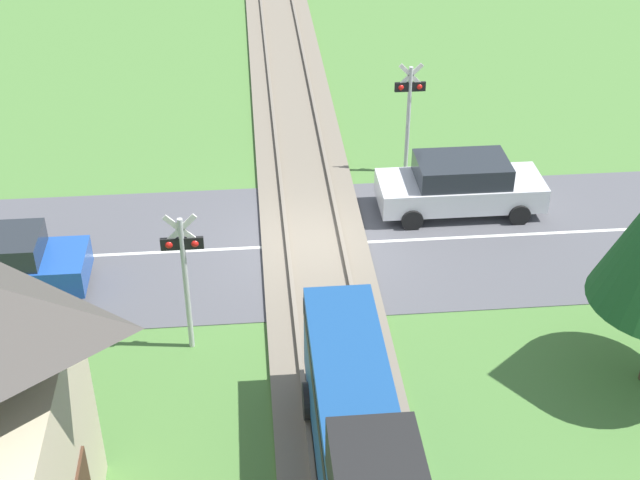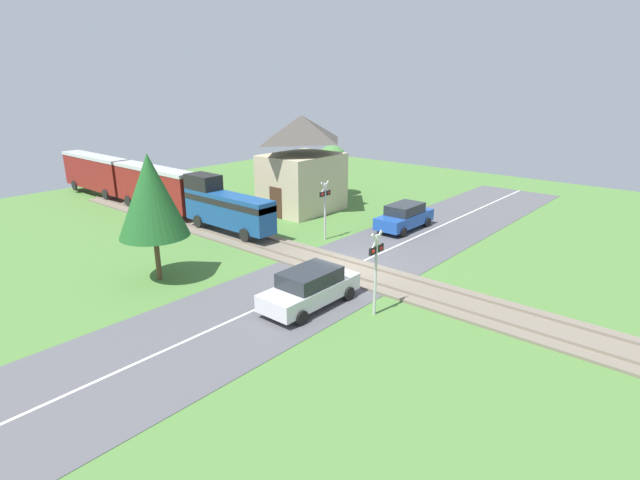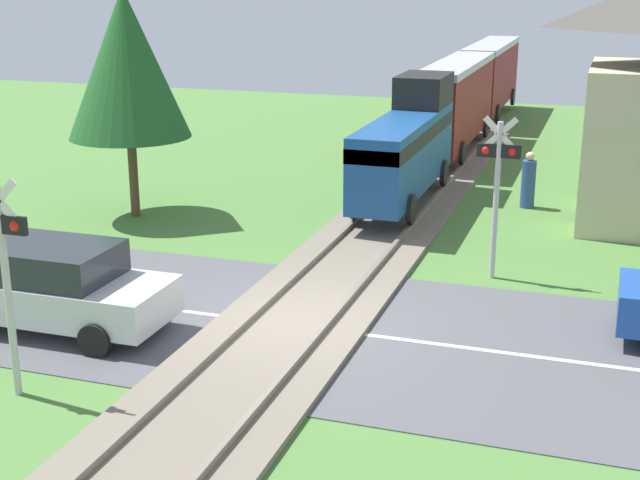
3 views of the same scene
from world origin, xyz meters
name	(u,v)px [view 1 (image 1 of 3)]	position (x,y,z in m)	size (l,w,h in m)	color
ground_plane	(315,245)	(0.00, 0.00, 0.00)	(60.00, 60.00, 0.00)	#4C7A38
road_surface	(315,245)	(0.00, 0.00, 0.01)	(48.00, 6.40, 0.02)	#515156
track_bed	(315,243)	(0.00, 0.00, 0.07)	(2.80, 48.00, 0.24)	#756B5B
car_near_crossing	(460,185)	(-4.19, -1.44, 0.83)	(4.57, 1.93, 1.60)	silver
crossing_signal_west_approach	(409,104)	(-3.11, -3.90, 2.20)	(0.90, 0.18, 3.46)	#B7B7B7
crossing_signal_east_approach	(184,265)	(3.11, 3.90, 2.20)	(0.90, 0.18, 3.46)	#B7B7B7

